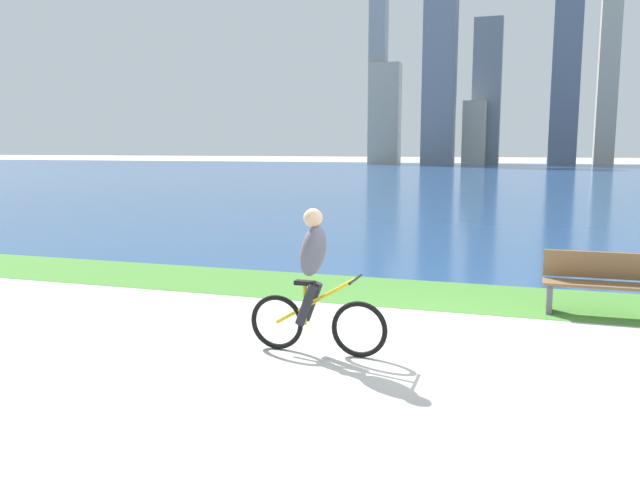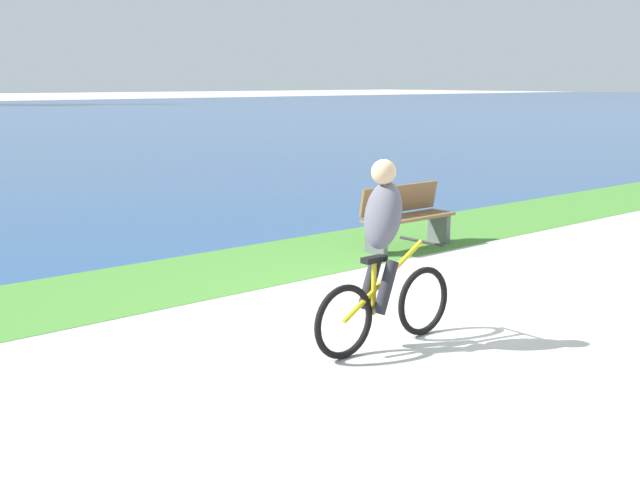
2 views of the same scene
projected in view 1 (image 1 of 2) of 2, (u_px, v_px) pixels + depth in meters
ground_plane at (427, 354)px, 7.42m from camera, size 300.00×300.00×0.00m
grass_strip_bayside at (455, 296)px, 10.29m from camera, size 120.00×2.11×0.01m
bay_water_surface at (511, 176)px, 52.56m from camera, size 300.00×87.57×0.00m
cyclist_lead at (314, 282)px, 7.35m from camera, size 1.66×0.52×1.70m
bench_near_path at (598, 284)px, 9.11m from camera, size 1.50×0.47×0.90m
city_skyline_far_shore at (476, 85)px, 85.97m from camera, size 32.36×10.18×27.94m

